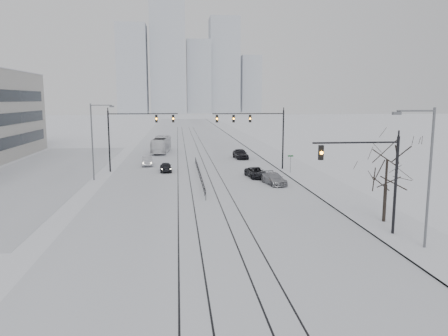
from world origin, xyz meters
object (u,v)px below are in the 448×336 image
(bare_tree, at_px, (387,166))
(box_truck, at_px, (161,145))
(sedan_nb_right, at_px, (274,179))
(traffic_mast_near, at_px, (374,172))
(sedan_nb_far, at_px, (241,154))
(sedan_sb_outer, at_px, (147,161))
(sedan_nb_front, at_px, (256,173))
(sedan_sb_inner, at_px, (166,167))

(bare_tree, relative_size, box_truck, 0.60)
(sedan_nb_right, height_order, box_truck, box_truck)
(traffic_mast_near, bearing_deg, sedan_nb_far, 94.68)
(traffic_mast_near, xyz_separation_m, sedan_sb_outer, (-17.73, 34.74, -3.88))
(sedan_nb_front, xyz_separation_m, sedan_nb_right, (1.19, -4.44, 0.03))
(sedan_sb_inner, bearing_deg, bare_tree, 120.30)
(sedan_nb_right, relative_size, sedan_nb_far, 0.95)
(box_truck, bearing_deg, sedan_nb_right, 119.31)
(box_truck, bearing_deg, sedan_sb_outer, 90.22)
(sedan_sb_inner, relative_size, sedan_nb_far, 0.81)
(bare_tree, xyz_separation_m, sedan_sb_outer, (-20.14, 31.73, -3.81))
(bare_tree, distance_m, sedan_nb_right, 17.33)
(sedan_sb_outer, bearing_deg, box_truck, -98.26)
(sedan_nb_front, relative_size, box_truck, 0.44)
(bare_tree, xyz_separation_m, sedan_nb_right, (-5.07, 16.12, -3.85))
(traffic_mast_near, relative_size, sedan_sb_outer, 1.69)
(traffic_mast_near, bearing_deg, sedan_nb_right, 97.92)
(bare_tree, height_order, sedan_nb_far, bare_tree)
(sedan_nb_far, bearing_deg, sedan_sb_inner, -141.09)
(traffic_mast_near, relative_size, sedan_sb_inner, 1.86)
(sedan_nb_front, xyz_separation_m, box_truck, (-12.45, 26.52, 0.80))
(sedan_nb_right, distance_m, box_truck, 33.84)
(sedan_sb_inner, xyz_separation_m, sedan_nb_far, (11.63, 11.61, 0.15))
(bare_tree, bearing_deg, sedan_nb_far, 98.66)
(sedan_sb_outer, bearing_deg, bare_tree, 119.46)
(box_truck, bearing_deg, sedan_nb_far, 149.83)
(sedan_sb_inner, distance_m, sedan_nb_front, 12.44)
(sedan_sb_inner, distance_m, box_truck, 20.99)
(sedan_nb_far, bearing_deg, sedan_nb_right, -94.25)
(sedan_nb_far, relative_size, box_truck, 0.46)
(sedan_nb_front, height_order, sedan_nb_right, sedan_nb_right)
(bare_tree, relative_size, sedan_nb_far, 1.31)
(sedan_sb_inner, height_order, sedan_nb_far, sedan_nb_far)
(bare_tree, bearing_deg, sedan_sb_inner, 123.61)
(sedan_sb_inner, bearing_deg, sedan_nb_far, -138.36)
(sedan_sb_inner, height_order, sedan_nb_front, sedan_sb_inner)
(sedan_sb_inner, bearing_deg, box_truck, -89.67)
(sedan_nb_front, bearing_deg, sedan_sb_outer, 133.79)
(traffic_mast_near, distance_m, sedan_nb_front, 24.20)
(sedan_nb_far, distance_m, box_truck, 15.98)
(bare_tree, height_order, sedan_sb_outer, bare_tree)
(sedan_nb_far, bearing_deg, sedan_sb_outer, -163.32)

